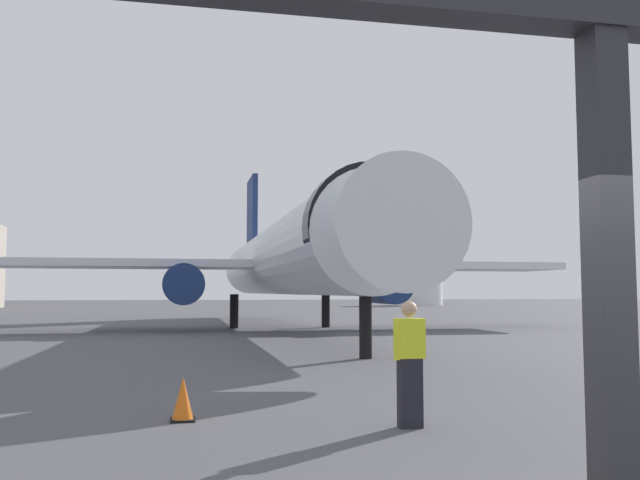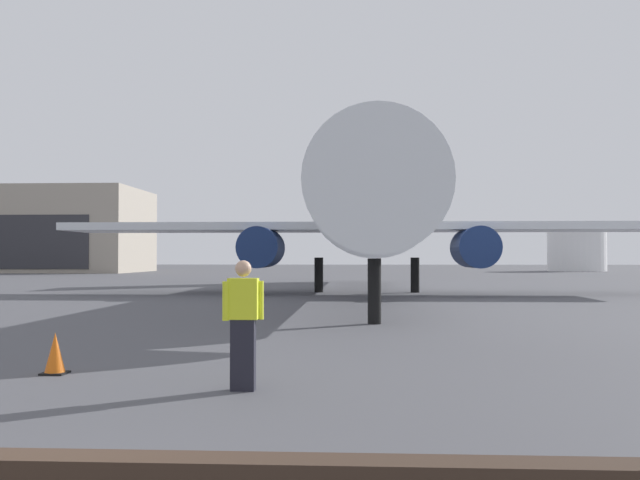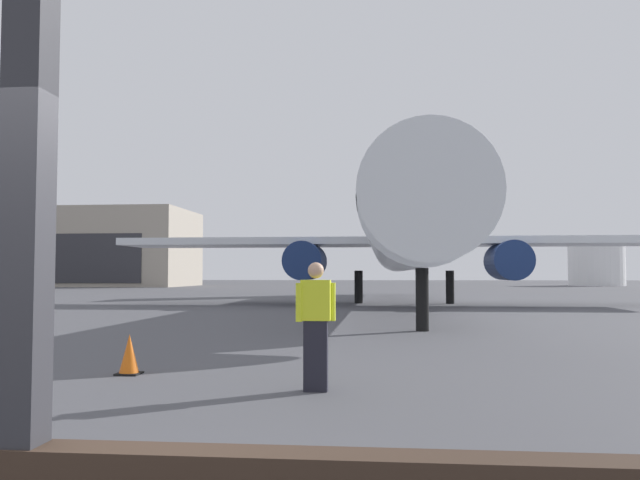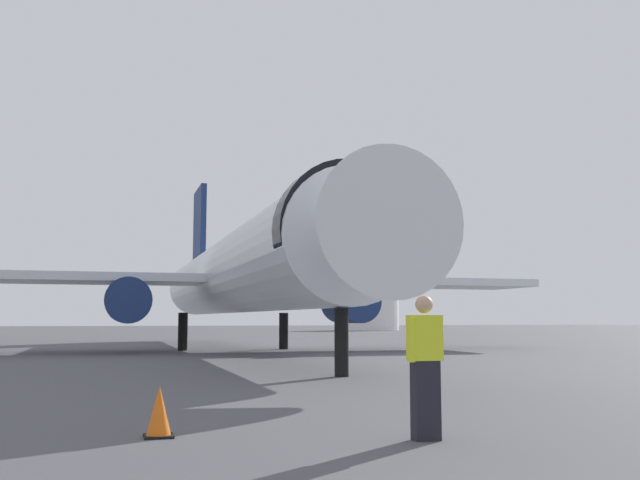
{
  "view_description": "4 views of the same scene",
  "coord_description": "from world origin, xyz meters",
  "px_view_note": "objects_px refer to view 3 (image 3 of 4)",
  "views": [
    {
      "loc": [
        -2.29,
        -3.29,
        1.87
      ],
      "look_at": [
        0.64,
        10.86,
        2.98
      ],
      "focal_mm": 37.86,
      "sensor_mm": 36.0,
      "label": 1
    },
    {
      "loc": [
        2.39,
        -3.64,
        1.79
      ],
      "look_at": [
        1.29,
        16.61,
        2.27
      ],
      "focal_mm": 39.45,
      "sensor_mm": 36.0,
      "label": 2
    },
    {
      "loc": [
        1.77,
        -3.06,
        1.59
      ],
      "look_at": [
        0.34,
        11.43,
        2.34
      ],
      "focal_mm": 36.39,
      "sensor_mm": 36.0,
      "label": 3
    },
    {
      "loc": [
        -2.85,
        -2.4,
        1.46
      ],
      "look_at": [
        2.71,
        16.66,
        3.64
      ],
      "focal_mm": 40.33,
      "sensor_mm": 36.0,
      "label": 4
    }
  ],
  "objects_px": {
    "airplane": "(405,236)",
    "ground_crew_worker": "(316,324)",
    "traffic_cone": "(129,355)",
    "distant_hangar": "(106,248)",
    "fuel_storage_tank": "(596,265)"
  },
  "relations": [
    {
      "from": "airplane",
      "to": "ground_crew_worker",
      "type": "height_order",
      "value": "airplane"
    },
    {
      "from": "airplane",
      "to": "traffic_cone",
      "type": "distance_m",
      "value": 23.66
    },
    {
      "from": "airplane",
      "to": "traffic_cone",
      "type": "xyz_separation_m",
      "value": [
        -5.05,
        -22.89,
        -3.19
      ]
    },
    {
      "from": "fuel_storage_tank",
      "to": "distant_hangar",
      "type": "bearing_deg",
      "value": -172.34
    },
    {
      "from": "traffic_cone",
      "to": "distant_hangar",
      "type": "relative_size",
      "value": 0.03
    },
    {
      "from": "ground_crew_worker",
      "to": "traffic_cone",
      "type": "height_order",
      "value": "ground_crew_worker"
    },
    {
      "from": "ground_crew_worker",
      "to": "traffic_cone",
      "type": "distance_m",
      "value": 3.34
    },
    {
      "from": "distant_hangar",
      "to": "fuel_storage_tank",
      "type": "height_order",
      "value": "distant_hangar"
    },
    {
      "from": "airplane",
      "to": "ground_crew_worker",
      "type": "bearing_deg",
      "value": -94.69
    },
    {
      "from": "traffic_cone",
      "to": "fuel_storage_tank",
      "type": "height_order",
      "value": "fuel_storage_tank"
    },
    {
      "from": "airplane",
      "to": "distant_hangar",
      "type": "relative_size",
      "value": 1.77
    },
    {
      "from": "airplane",
      "to": "ground_crew_worker",
      "type": "distance_m",
      "value": 24.26
    },
    {
      "from": "airplane",
      "to": "distant_hangar",
      "type": "distance_m",
      "value": 58.11
    },
    {
      "from": "distant_hangar",
      "to": "traffic_cone",
      "type": "bearing_deg",
      "value": -65.78
    },
    {
      "from": "airplane",
      "to": "traffic_cone",
      "type": "bearing_deg",
      "value": -102.44
    }
  ]
}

